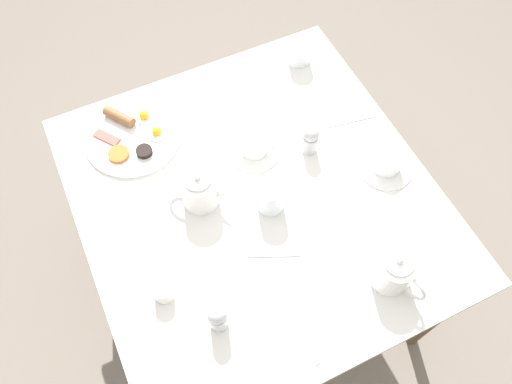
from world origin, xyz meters
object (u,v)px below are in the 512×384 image
(water_glass_short, at_px, (299,52))
(pepper_grinder, at_px, (218,317))
(creamer_jug, at_px, (163,291))
(fork_by_plate, at_px, (266,95))
(teapot_near, at_px, (199,190))
(teacup_with_saucer_left, at_px, (387,164))
(knife_by_plate, at_px, (297,329))
(spoon_for_tea, at_px, (274,254))
(water_glass_tall, at_px, (271,197))
(teacup_with_saucer_right, at_px, (254,146))
(fork_spare, at_px, (350,121))
(breakfast_plate, at_px, (132,135))
(salt_grinder, at_px, (310,139))
(teapot_far, at_px, (394,271))

(water_glass_short, relative_size, pepper_grinder, 0.81)
(creamer_jug, xyz_separation_m, pepper_grinder, (-0.13, -0.10, 0.03))
(creamer_jug, distance_m, fork_by_plate, 0.71)
(teapot_near, xyz_separation_m, water_glass_short, (0.35, -0.50, -0.02))
(teacup_with_saucer_left, bearing_deg, knife_by_plate, 123.82)
(teapot_near, height_order, spoon_for_tea, teapot_near)
(teacup_with_saucer_left, xyz_separation_m, water_glass_tall, (0.03, 0.36, 0.03))
(teacup_with_saucer_right, bearing_deg, fork_by_plate, -35.48)
(fork_by_plate, bearing_deg, teacup_with_saucer_right, 144.52)
(teapot_near, relative_size, fork_spare, 0.99)
(breakfast_plate, distance_m, creamer_jug, 0.52)
(teacup_with_saucer_left, bearing_deg, teapot_near, 75.71)
(salt_grinder, relative_size, fork_by_plate, 0.74)
(teapot_far, relative_size, knife_by_plate, 0.98)
(teacup_with_saucer_left, height_order, teacup_with_saucer_right, same)
(water_glass_tall, bearing_deg, fork_by_plate, -24.45)
(teapot_far, bearing_deg, water_glass_tall, 12.22)
(teapot_near, bearing_deg, breakfast_plate, 149.62)
(pepper_grinder, relative_size, knife_by_plate, 0.53)
(teacup_with_saucer_left, xyz_separation_m, fork_by_plate, (0.40, 0.20, -0.02))
(teacup_with_saucer_right, bearing_deg, knife_by_plate, 165.83)
(teacup_with_saucer_left, bearing_deg, teapot_far, 148.94)
(teapot_near, distance_m, teacup_with_saucer_left, 0.55)
(teapot_near, bearing_deg, spoon_for_tea, -25.13)
(knife_by_plate, bearing_deg, water_glass_short, -28.03)
(knife_by_plate, bearing_deg, pepper_grinder, 60.49)
(teacup_with_saucer_right, distance_m, spoon_for_tea, 0.34)
(pepper_grinder, height_order, salt_grinder, same)
(fork_by_plate, xyz_separation_m, knife_by_plate, (-0.70, 0.26, 0.00))
(breakfast_plate, bearing_deg, spoon_for_tea, -157.54)
(teacup_with_saucer_left, relative_size, salt_grinder, 1.53)
(pepper_grinder, height_order, fork_by_plate, pepper_grinder)
(creamer_jug, bearing_deg, teacup_with_saucer_right, -52.95)
(water_glass_tall, relative_size, spoon_for_tea, 0.74)
(fork_by_plate, bearing_deg, creamer_jug, 132.32)
(breakfast_plate, bearing_deg, pepper_grinder, -178.81)
(water_glass_tall, distance_m, fork_by_plate, 0.40)
(knife_by_plate, relative_size, spoon_for_tea, 1.45)
(teacup_with_saucer_left, distance_m, salt_grinder, 0.23)
(breakfast_plate, relative_size, water_glass_tall, 2.90)
(fork_by_plate, bearing_deg, teapot_far, -178.30)
(teapot_near, height_order, salt_grinder, teapot_near)
(teapot_near, distance_m, fork_spare, 0.53)
(teacup_with_saucer_left, height_order, pepper_grinder, pepper_grinder)
(creamer_jug, bearing_deg, breakfast_plate, -9.50)
(teacup_with_saucer_right, xyz_separation_m, pepper_grinder, (-0.43, 0.30, 0.03))
(teapot_near, bearing_deg, knife_by_plate, -40.61)
(teacup_with_saucer_right, bearing_deg, teacup_with_saucer_left, -124.22)
(spoon_for_tea, bearing_deg, pepper_grinder, 117.16)
(teapot_near, bearing_deg, creamer_jug, -91.67)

